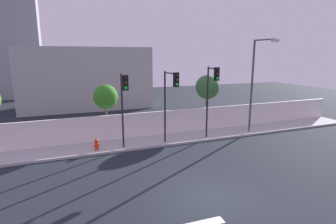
{
  "coord_description": "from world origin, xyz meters",
  "views": [
    {
      "loc": [
        -5.51,
        -9.4,
        6.16
      ],
      "look_at": [
        0.59,
        6.5,
        2.53
      ],
      "focal_mm": 28.74,
      "sensor_mm": 36.0,
      "label": 1
    }
  ],
  "objects_px": {
    "traffic_light_left": "(124,96)",
    "roadside_tree_midleft": "(106,97)",
    "street_lamp_curbside": "(255,79)",
    "fire_hydrant": "(97,144)",
    "traffic_light_center": "(171,92)",
    "roadside_tree_midright": "(208,87)",
    "traffic_light_right": "(212,88)"
  },
  "relations": [
    {
      "from": "traffic_light_right",
      "to": "street_lamp_curbside",
      "type": "height_order",
      "value": "street_lamp_curbside"
    },
    {
      "from": "roadside_tree_midleft",
      "to": "traffic_light_center",
      "type": "bearing_deg",
      "value": -46.22
    },
    {
      "from": "roadside_tree_midleft",
      "to": "fire_hydrant",
      "type": "bearing_deg",
      "value": -110.78
    },
    {
      "from": "street_lamp_curbside",
      "to": "traffic_light_right",
      "type": "bearing_deg",
      "value": -172.93
    },
    {
      "from": "street_lamp_curbside",
      "to": "fire_hydrant",
      "type": "distance_m",
      "value": 12.6
    },
    {
      "from": "street_lamp_curbside",
      "to": "fire_hydrant",
      "type": "xyz_separation_m",
      "value": [
        -12.0,
        0.12,
        -3.82
      ]
    },
    {
      "from": "traffic_light_left",
      "to": "roadside_tree_midleft",
      "type": "distance_m",
      "value": 3.79
    },
    {
      "from": "traffic_light_center",
      "to": "street_lamp_curbside",
      "type": "relative_size",
      "value": 0.69
    },
    {
      "from": "traffic_light_center",
      "to": "fire_hydrant",
      "type": "height_order",
      "value": "traffic_light_center"
    },
    {
      "from": "traffic_light_left",
      "to": "traffic_light_center",
      "type": "height_order",
      "value": "traffic_light_center"
    },
    {
      "from": "traffic_light_left",
      "to": "fire_hydrant",
      "type": "relative_size",
      "value": 6.59
    },
    {
      "from": "traffic_light_left",
      "to": "roadside_tree_midright",
      "type": "height_order",
      "value": "traffic_light_left"
    },
    {
      "from": "traffic_light_right",
      "to": "roadside_tree_midleft",
      "type": "distance_m",
      "value": 7.77
    },
    {
      "from": "traffic_light_right",
      "to": "roadside_tree_midright",
      "type": "bearing_deg",
      "value": 65.17
    },
    {
      "from": "traffic_light_right",
      "to": "traffic_light_center",
      "type": "bearing_deg",
      "value": -175.39
    },
    {
      "from": "street_lamp_curbside",
      "to": "fire_hydrant",
      "type": "bearing_deg",
      "value": 179.43
    },
    {
      "from": "traffic_light_left",
      "to": "roadside_tree_midleft",
      "type": "bearing_deg",
      "value": 99.32
    },
    {
      "from": "traffic_light_center",
      "to": "roadside_tree_midright",
      "type": "height_order",
      "value": "traffic_light_center"
    },
    {
      "from": "street_lamp_curbside",
      "to": "roadside_tree_midright",
      "type": "xyz_separation_m",
      "value": [
        -2.38,
        3.05,
        -0.91
      ]
    },
    {
      "from": "street_lamp_curbside",
      "to": "fire_hydrant",
      "type": "height_order",
      "value": "street_lamp_curbside"
    },
    {
      "from": "street_lamp_curbside",
      "to": "roadside_tree_midright",
      "type": "bearing_deg",
      "value": 127.96
    },
    {
      "from": "traffic_light_center",
      "to": "traffic_light_right",
      "type": "relative_size",
      "value": 0.95
    },
    {
      "from": "traffic_light_center",
      "to": "traffic_light_right",
      "type": "xyz_separation_m",
      "value": [
        3.22,
        0.26,
        0.14
      ]
    },
    {
      "from": "traffic_light_left",
      "to": "traffic_light_center",
      "type": "xyz_separation_m",
      "value": [
        3.04,
        -0.11,
        0.08
      ]
    },
    {
      "from": "traffic_light_center",
      "to": "street_lamp_curbside",
      "type": "xyz_separation_m",
      "value": [
        7.24,
        0.76,
        0.6
      ]
    },
    {
      "from": "traffic_light_center",
      "to": "roadside_tree_midright",
      "type": "relative_size",
      "value": 1.1
    },
    {
      "from": "roadside_tree_midright",
      "to": "traffic_light_left",
      "type": "bearing_deg",
      "value": -154.95
    },
    {
      "from": "traffic_light_left",
      "to": "roadside_tree_midright",
      "type": "relative_size",
      "value": 1.08
    },
    {
      "from": "traffic_light_right",
      "to": "roadside_tree_midleft",
      "type": "height_order",
      "value": "traffic_light_right"
    },
    {
      "from": "traffic_light_left",
      "to": "street_lamp_curbside",
      "type": "height_order",
      "value": "street_lamp_curbside"
    },
    {
      "from": "traffic_light_right",
      "to": "fire_hydrant",
      "type": "bearing_deg",
      "value": 175.57
    },
    {
      "from": "traffic_light_right",
      "to": "fire_hydrant",
      "type": "height_order",
      "value": "traffic_light_right"
    }
  ]
}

